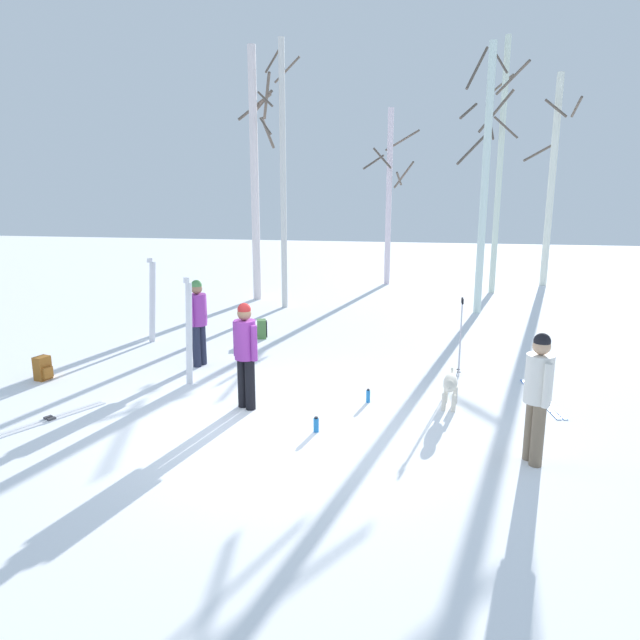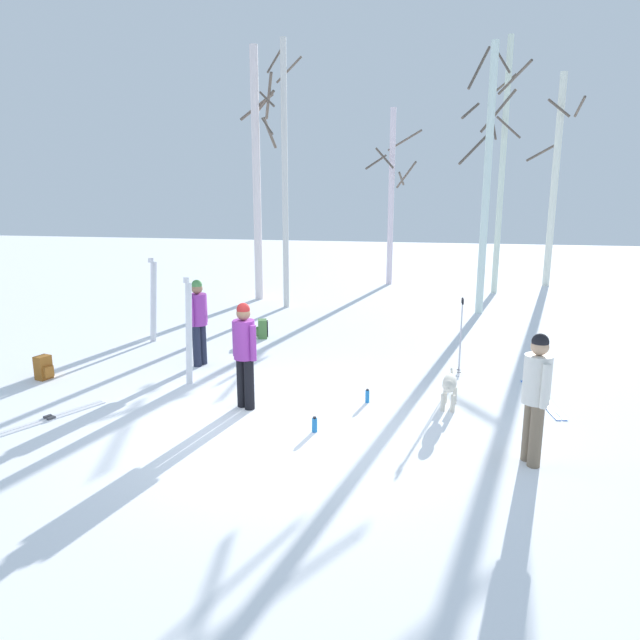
{
  "view_description": "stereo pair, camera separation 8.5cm",
  "coord_description": "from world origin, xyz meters",
  "px_view_note": "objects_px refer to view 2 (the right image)",
  "views": [
    {
      "loc": [
        1.97,
        -7.83,
        3.46
      ],
      "look_at": [
        0.07,
        2.73,
        1.0
      ],
      "focal_mm": 32.67,
      "sensor_mm": 36.0,
      "label": 1
    },
    {
      "loc": [
        2.05,
        -7.82,
        3.46
      ],
      "look_at": [
        0.07,
        2.73,
        1.0
      ],
      "focal_mm": 32.67,
      "sensor_mm": 36.0,
      "label": 2
    }
  ],
  "objects_px": {
    "water_bottle_1": "(367,396)",
    "birch_tree_4": "(502,165)",
    "water_bottle_0": "(315,425)",
    "birch_tree_5": "(555,179)",
    "ski_pair_lying_1": "(542,398)",
    "ski_pair_planted_0": "(153,300)",
    "ski_pair_lying_0": "(52,418)",
    "birch_tree_1": "(284,173)",
    "backpack_1": "(262,329)",
    "birch_tree_0": "(257,173)",
    "dog": "(449,385)",
    "backpack_0": "(44,368)",
    "birch_tree_2": "(392,194)",
    "person_2": "(244,349)",
    "ski_poles_0": "(461,335)",
    "person_0": "(536,391)",
    "person_1": "(198,317)",
    "ski_pair_planted_1": "(189,332)",
    "birch_tree_3": "(487,175)"
  },
  "relations": [
    {
      "from": "person_2",
      "to": "ski_pair_planted_0",
      "type": "distance_m",
      "value": 4.88
    },
    {
      "from": "birch_tree_1",
      "to": "birch_tree_0",
      "type": "bearing_deg",
      "value": 135.39
    },
    {
      "from": "birch_tree_1",
      "to": "birch_tree_2",
      "type": "height_order",
      "value": "birch_tree_1"
    },
    {
      "from": "ski_pair_lying_0",
      "to": "water_bottle_1",
      "type": "xyz_separation_m",
      "value": [
        4.68,
        1.56,
        0.1
      ]
    },
    {
      "from": "birch_tree_2",
      "to": "water_bottle_1",
      "type": "bearing_deg",
      "value": -87.65
    },
    {
      "from": "birch_tree_4",
      "to": "birch_tree_0",
      "type": "bearing_deg",
      "value": -161.59
    },
    {
      "from": "water_bottle_0",
      "to": "dog",
      "type": "bearing_deg",
      "value": 34.05
    },
    {
      "from": "person_2",
      "to": "dog",
      "type": "height_order",
      "value": "person_2"
    },
    {
      "from": "ski_pair_lying_1",
      "to": "water_bottle_0",
      "type": "height_order",
      "value": "water_bottle_0"
    },
    {
      "from": "person_0",
      "to": "water_bottle_0",
      "type": "xyz_separation_m",
      "value": [
        -2.91,
        0.44,
        -0.87
      ]
    },
    {
      "from": "birch_tree_1",
      "to": "birch_tree_5",
      "type": "xyz_separation_m",
      "value": [
        8.26,
        5.44,
        -0.13
      ]
    },
    {
      "from": "birch_tree_0",
      "to": "birch_tree_5",
      "type": "distance_m",
      "value": 10.34
    },
    {
      "from": "ski_pair_planted_1",
      "to": "birch_tree_0",
      "type": "relative_size",
      "value": 0.26
    },
    {
      "from": "ski_pair_planted_1",
      "to": "birch_tree_3",
      "type": "distance_m",
      "value": 9.53
    },
    {
      "from": "dog",
      "to": "birch_tree_4",
      "type": "relative_size",
      "value": 0.11
    },
    {
      "from": "birch_tree_3",
      "to": "birch_tree_5",
      "type": "height_order",
      "value": "birch_tree_5"
    },
    {
      "from": "ski_pair_planted_1",
      "to": "ski_pair_lying_1",
      "type": "xyz_separation_m",
      "value": [
        6.06,
        0.38,
        -0.95
      ]
    },
    {
      "from": "water_bottle_1",
      "to": "birch_tree_5",
      "type": "height_order",
      "value": "birch_tree_5"
    },
    {
      "from": "birch_tree_4",
      "to": "ski_pair_planted_1",
      "type": "bearing_deg",
      "value": -120.61
    },
    {
      "from": "water_bottle_0",
      "to": "birch_tree_2",
      "type": "relative_size",
      "value": 0.04
    },
    {
      "from": "backpack_0",
      "to": "birch_tree_2",
      "type": "xyz_separation_m",
      "value": [
        5.49,
        12.06,
        2.99
      ]
    },
    {
      "from": "person_0",
      "to": "backpack_1",
      "type": "distance_m",
      "value": 7.57
    },
    {
      "from": "birch_tree_1",
      "to": "person_0",
      "type": "bearing_deg",
      "value": -58.95
    },
    {
      "from": "ski_pair_lying_0",
      "to": "birch_tree_1",
      "type": "relative_size",
      "value": 0.22
    },
    {
      "from": "water_bottle_1",
      "to": "birch_tree_4",
      "type": "xyz_separation_m",
      "value": [
        3.07,
        10.92,
        4.03
      ]
    },
    {
      "from": "ski_pair_lying_1",
      "to": "ski_pair_planted_0",
      "type": "bearing_deg",
      "value": 164.04
    },
    {
      "from": "water_bottle_1",
      "to": "dog",
      "type": "bearing_deg",
      "value": -0.38
    },
    {
      "from": "ski_pair_planted_1",
      "to": "dog",
      "type": "bearing_deg",
      "value": -4.16
    },
    {
      "from": "person_1",
      "to": "backpack_0",
      "type": "relative_size",
      "value": 3.9
    },
    {
      "from": "ski_pair_planted_0",
      "to": "backpack_0",
      "type": "bearing_deg",
      "value": -105.14
    },
    {
      "from": "birch_tree_5",
      "to": "ski_pair_planted_0",
      "type": "bearing_deg",
      "value": -136.35
    },
    {
      "from": "ski_pair_lying_1",
      "to": "backpack_1",
      "type": "height_order",
      "value": "backpack_1"
    },
    {
      "from": "ski_pair_planted_1",
      "to": "ski_pair_lying_0",
      "type": "distance_m",
      "value": 2.57
    },
    {
      "from": "backpack_1",
      "to": "birch_tree_0",
      "type": "distance_m",
      "value": 6.16
    },
    {
      "from": "backpack_0",
      "to": "person_2",
      "type": "bearing_deg",
      "value": -9.43
    },
    {
      "from": "birch_tree_2",
      "to": "dog",
      "type": "bearing_deg",
      "value": -81.57
    },
    {
      "from": "birch_tree_0",
      "to": "birch_tree_3",
      "type": "bearing_deg",
      "value": -7.74
    },
    {
      "from": "birch_tree_1",
      "to": "birch_tree_5",
      "type": "distance_m",
      "value": 9.89
    },
    {
      "from": "dog",
      "to": "birch_tree_5",
      "type": "xyz_separation_m",
      "value": [
        3.76,
        12.81,
        3.33
      ]
    },
    {
      "from": "backpack_0",
      "to": "birch_tree_3",
      "type": "height_order",
      "value": "birch_tree_3"
    },
    {
      "from": "person_2",
      "to": "ski_pair_lying_0",
      "type": "distance_m",
      "value": 3.11
    },
    {
      "from": "ski_poles_0",
      "to": "birch_tree_3",
      "type": "height_order",
      "value": "birch_tree_3"
    },
    {
      "from": "birch_tree_5",
      "to": "water_bottle_1",
      "type": "bearing_deg",
      "value": -111.58
    },
    {
      "from": "water_bottle_0",
      "to": "water_bottle_1",
      "type": "relative_size",
      "value": 0.99
    },
    {
      "from": "person_1",
      "to": "ski_pair_lying_0",
      "type": "bearing_deg",
      "value": -111.56
    },
    {
      "from": "water_bottle_0",
      "to": "ski_pair_lying_0",
      "type": "bearing_deg",
      "value": -176.5
    },
    {
      "from": "person_0",
      "to": "birch_tree_0",
      "type": "bearing_deg",
      "value": 122.88
    },
    {
      "from": "water_bottle_1",
      "to": "birch_tree_3",
      "type": "relative_size",
      "value": 0.03
    },
    {
      "from": "ski_pair_planted_0",
      "to": "birch_tree_5",
      "type": "relative_size",
      "value": 0.27
    },
    {
      "from": "person_2",
      "to": "ski_poles_0",
      "type": "relative_size",
      "value": 1.17
    }
  ]
}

